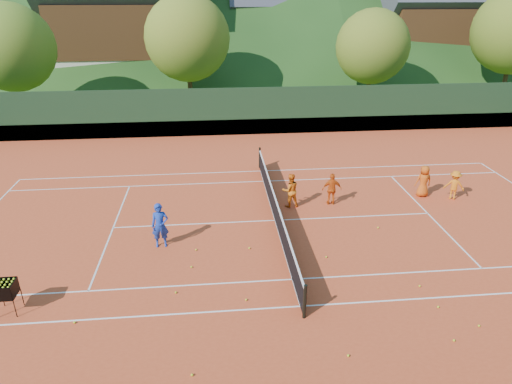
{
  "coord_description": "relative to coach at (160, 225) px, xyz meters",
  "views": [
    {
      "loc": [
        -2.37,
        -16.18,
        8.55
      ],
      "look_at": [
        -0.78,
        0.0,
        1.31
      ],
      "focal_mm": 32.0,
      "sensor_mm": 36.0,
      "label": 1
    }
  ],
  "objects": [
    {
      "name": "tennis_ball_4",
      "position": [
        -2.05,
        -4.03,
        -0.8
      ],
      "size": [
        0.07,
        0.07,
        0.07
      ],
      "primitive_type": "sphere",
      "color": "#C0D323",
      "rests_on": "clay_court"
    },
    {
      "name": "student_d",
      "position": [
        12.48,
        2.87,
        -0.17
      ],
      "size": [
        0.98,
        0.8,
        1.32
      ],
      "primitive_type": "imported",
      "rotation": [
        0.0,
        0.0,
        2.72
      ],
      "color": "orange",
      "rests_on": "clay_court"
    },
    {
      "name": "tennis_ball_0",
      "position": [
        1.24,
        -0.46,
        -0.8
      ],
      "size": [
        0.07,
        0.07,
        0.07
      ],
      "primitive_type": "sphere",
      "color": "#C0D323",
      "rests_on": "clay_court"
    },
    {
      "name": "tennis_ball_17",
      "position": [
        2.8,
        -3.49,
        -0.8
      ],
      "size": [
        0.07,
        0.07,
        0.07
      ],
      "primitive_type": "sphere",
      "color": "#C0D323",
      "rests_on": "clay_court"
    },
    {
      "name": "ball_hopper",
      "position": [
        -4.03,
        -3.31,
        -0.09
      ],
      "size": [
        0.57,
        0.57,
        1.0
      ],
      "color": "black",
      "rests_on": "clay_court"
    },
    {
      "name": "tree_c",
      "position": [
        14.37,
        20.58,
        3.69
      ],
      "size": [
        5.6,
        5.6,
        7.35
      ],
      "color": "#402719",
      "rests_on": "ground"
    },
    {
      "name": "court_lines",
      "position": [
        4.37,
        1.58,
        -0.83
      ],
      "size": [
        23.83,
        11.03,
        0.0
      ],
      "color": "white",
      "rests_on": "clay_court"
    },
    {
      "name": "tennis_ball_6",
      "position": [
        8.37,
        -4.37,
        -0.8
      ],
      "size": [
        0.07,
        0.07,
        0.07
      ],
      "primitive_type": "sphere",
      "color": "#C0D323",
      "rests_on": "clay_court"
    },
    {
      "name": "tennis_ball_13",
      "position": [
        5.2,
        -6.01,
        -0.8
      ],
      "size": [
        0.07,
        0.07,
        0.07
      ],
      "primitive_type": "sphere",
      "color": "#C0D323",
      "rests_on": "clay_court"
    },
    {
      "name": "tennis_ball_11",
      "position": [
        1.27,
        -6.26,
        -0.8
      ],
      "size": [
        0.07,
        0.07,
        0.07
      ],
      "primitive_type": "sphere",
      "color": "#C0D323",
      "rests_on": "clay_court"
    },
    {
      "name": "tree_b",
      "position": [
        0.37,
        21.58,
        4.34
      ],
      "size": [
        6.4,
        6.4,
        8.4
      ],
      "color": "#41291A",
      "rests_on": "ground"
    },
    {
      "name": "ground",
      "position": [
        4.37,
        1.58,
        -0.86
      ],
      "size": [
        400.0,
        400.0,
        0.0
      ],
      "primitive_type": "plane",
      "color": "#2E4D18",
      "rests_on": "ground"
    },
    {
      "name": "tennis_ball_12",
      "position": [
        3.15,
        -0.53,
        -0.8
      ],
      "size": [
        0.07,
        0.07,
        0.07
      ],
      "primitive_type": "sphere",
      "color": "#C0D323",
      "rests_on": "clay_court"
    },
    {
      "name": "student_b",
      "position": [
        6.98,
        2.86,
        -0.13
      ],
      "size": [
        0.85,
        0.39,
        1.42
      ],
      "primitive_type": "imported",
      "rotation": [
        0.0,
        0.0,
        3.09
      ],
      "color": "#E25914",
      "rests_on": "clay_court"
    },
    {
      "name": "student_a",
      "position": [
        5.17,
        2.81,
        -0.09
      ],
      "size": [
        0.8,
        0.66,
        1.49
      ],
      "primitive_type": "imported",
      "rotation": [
        0.0,
        0.0,
        3.28
      ],
      "color": "orange",
      "rests_on": "clay_court"
    },
    {
      "name": "chalet_right",
      "position": [
        24.37,
        31.58,
        4.4
      ],
      "size": [
        11.5,
        8.82,
        11.91
      ],
      "color": "beige",
      "rests_on": "ground"
    },
    {
      "name": "tennis_ball_3",
      "position": [
        8.14,
        -5.75,
        -0.8
      ],
      "size": [
        0.07,
        0.07,
        0.07
      ],
      "primitive_type": "sphere",
      "color": "#C0D323",
      "rests_on": "clay_court"
    },
    {
      "name": "tennis_net",
      "position": [
        4.37,
        1.58,
        -0.34
      ],
      "size": [
        0.1,
        12.07,
        1.1
      ],
      "color": "black",
      "rests_on": "clay_court"
    },
    {
      "name": "clay_court",
      "position": [
        4.37,
        1.58,
        -0.85
      ],
      "size": [
        40.0,
        24.0,
        0.02
      ],
      "primitive_type": "cube",
      "color": "#C54220",
      "rests_on": "ground"
    },
    {
      "name": "coach",
      "position": [
        0.0,
        0.0,
        0.0
      ],
      "size": [
        0.64,
        0.44,
        1.67
      ],
      "primitive_type": "imported",
      "rotation": [
        0.0,
        0.0,
        0.07
      ],
      "color": "#1A3AAB",
      "rests_on": "clay_court"
    },
    {
      "name": "student_c",
      "position": [
        11.26,
        3.29,
        -0.11
      ],
      "size": [
        0.71,
        0.46,
        1.44
      ],
      "primitive_type": "imported",
      "rotation": [
        0.0,
        0.0,
        3.13
      ],
      "color": "#D15312",
      "rests_on": "clay_court"
    },
    {
      "name": "tennis_ball_9",
      "position": [
        0.68,
        -2.92,
        -0.8
      ],
      "size": [
        0.07,
        0.07,
        0.07
      ],
      "primitive_type": "sphere",
      "color": "#C0D323",
      "rests_on": "clay_court"
    },
    {
      "name": "tennis_ball_7",
      "position": [
        8.27,
        0.51,
        -0.8
      ],
      "size": [
        0.07,
        0.07,
        0.07
      ],
      "primitive_type": "sphere",
      "color": "#C0D323",
      "rests_on": "clay_court"
    },
    {
      "name": "tree_a",
      "position": [
        -11.63,
        19.58,
        4.01
      ],
      "size": [
        6.0,
        6.0,
        7.88
      ],
      "color": "#3C2518",
      "rests_on": "ground"
    },
    {
      "name": "tennis_ball_5",
      "position": [
        8.26,
        -3.33,
        -0.8
      ],
      "size": [
        0.07,
        0.07,
        0.07
      ],
      "primitive_type": "sphere",
      "color": "#C0D323",
      "rests_on": "clay_court"
    },
    {
      "name": "tennis_ball_16",
      "position": [
        9.12,
        -5.27,
        -0.8
      ],
      "size": [
        0.07,
        0.07,
        0.07
      ],
      "primitive_type": "sphere",
      "color": "#C0D323",
      "rests_on": "clay_court"
    },
    {
      "name": "tennis_ball_10",
      "position": [
        1.11,
        -1.55,
        -0.8
      ],
      "size": [
        0.07,
        0.07,
        0.07
      ],
      "primitive_type": "sphere",
      "color": "#C0D323",
      "rests_on": "clay_court"
    },
    {
      "name": "chalet_left",
      "position": [
        -5.63,
        31.58,
        4.79
      ],
      "size": [
        13.8,
        9.93,
        12.92
      ],
      "color": "beige",
      "rests_on": "ground"
    },
    {
      "name": "perimeter_fence",
      "position": [
        4.37,
        1.58,
        0.41
      ],
      "size": [
        40.4,
        24.24,
        3.0
      ],
      "color": "black",
      "rests_on": "clay_court"
    },
    {
      "name": "tennis_ball_15",
      "position": [
        5.75,
        -1.38,
        -0.8
      ],
      "size": [
        0.07,
        0.07,
        0.07
      ],
      "primitive_type": "sphere",
      "color": "#C0D323",
      "rests_on": "clay_court"
    },
    {
      "name": "chalet_mid",
      "position": [
        10.37,
        35.58,
        4.13
      ],
      "size": [
        12.65,
        8.82,
        11.45
      ],
      "color": "beige",
      "rests_on": "ground"
    }
  ]
}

